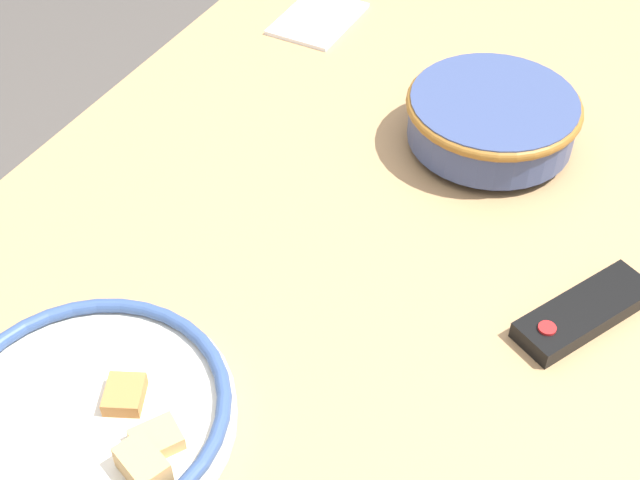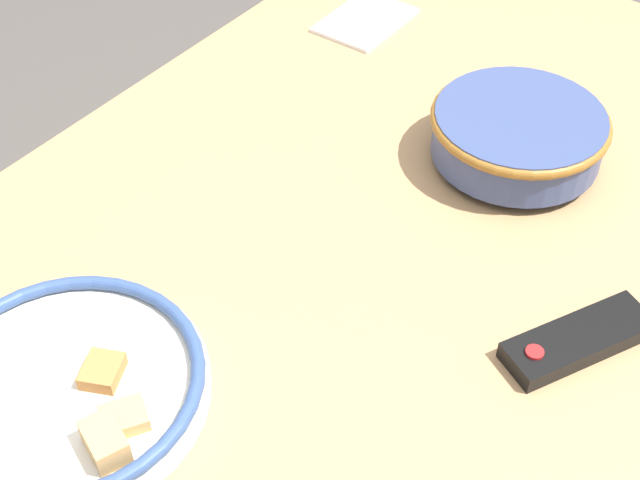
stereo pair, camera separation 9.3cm
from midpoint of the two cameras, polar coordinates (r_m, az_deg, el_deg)
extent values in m
cube|color=tan|center=(0.99, 4.43, -1.62)|extent=(1.41, 0.83, 0.04)
cylinder|color=tan|center=(1.77, 5.54, 6.74)|extent=(0.06, 0.06, 0.69)
cylinder|color=#384775|center=(1.12, 14.63, 5.05)|extent=(0.09, 0.09, 0.01)
cylinder|color=#384775|center=(1.10, 14.96, 6.47)|extent=(0.20, 0.20, 0.06)
cylinder|color=#B75B23|center=(1.10, 14.92, 6.29)|extent=(0.18, 0.18, 0.05)
torus|color=#936023|center=(1.08, 15.15, 7.31)|extent=(0.21, 0.21, 0.01)
cylinder|color=silver|center=(0.86, -12.84, -9.54)|extent=(0.27, 0.27, 0.02)
torus|color=#334C7F|center=(0.85, -13.01, -8.89)|extent=(0.26, 0.26, 0.01)
cube|color=tan|center=(0.79, -10.28, -12.78)|extent=(0.05, 0.05, 0.03)
cube|color=#B2753D|center=(0.84, -10.70, -8.42)|extent=(0.05, 0.05, 0.02)
cube|color=tan|center=(0.81, -9.19, -11.38)|extent=(0.05, 0.05, 0.02)
cube|color=black|center=(0.92, 19.05, -6.22)|extent=(0.16, 0.12, 0.02)
cylinder|color=red|center=(0.88, 16.57, -7.05)|extent=(0.02, 0.02, 0.00)
cube|color=white|center=(1.36, 4.95, 13.77)|extent=(0.14, 0.10, 0.01)
camera|label=1|loc=(0.05, -87.13, 2.77)|focal=50.00mm
camera|label=2|loc=(0.05, 92.87, -2.77)|focal=50.00mm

